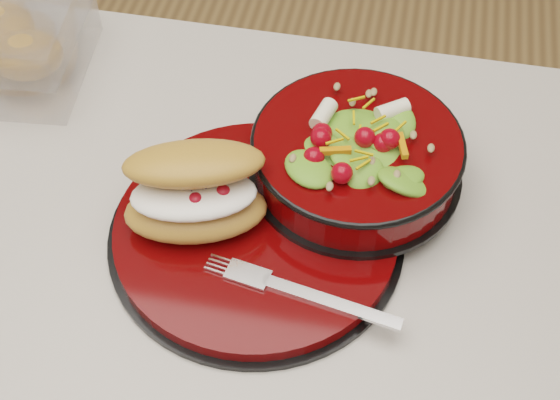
% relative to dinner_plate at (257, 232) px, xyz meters
% --- Properties ---
extents(dinner_plate, '(0.29, 0.29, 0.02)m').
position_rel_dinner_plate_xyz_m(dinner_plate, '(0.00, 0.00, 0.00)').
color(dinner_plate, black).
rests_on(dinner_plate, island_counter).
extents(salad_bowl, '(0.22, 0.22, 0.09)m').
position_rel_dinner_plate_xyz_m(salad_bowl, '(0.08, 0.09, 0.04)').
color(salad_bowl, black).
rests_on(salad_bowl, dinner_plate).
extents(croissant, '(0.15, 0.12, 0.08)m').
position_rel_dinner_plate_xyz_m(croissant, '(-0.06, -0.00, 0.05)').
color(croissant, '#CB803E').
rests_on(croissant, dinner_plate).
extents(fork, '(0.17, 0.05, 0.00)m').
position_rel_dinner_plate_xyz_m(fork, '(0.06, -0.07, 0.01)').
color(fork, silver).
rests_on(fork, dinner_plate).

